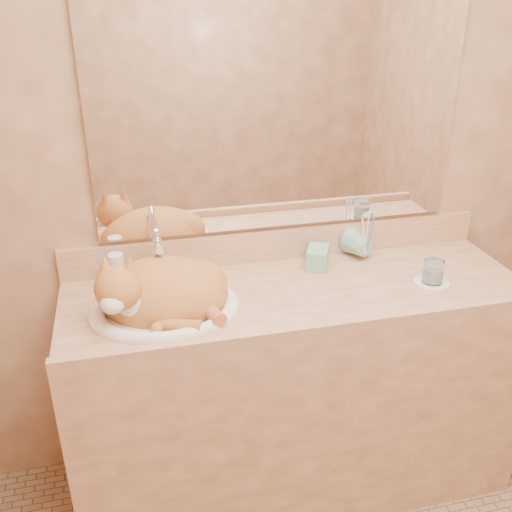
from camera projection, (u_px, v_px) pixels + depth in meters
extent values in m
cube|color=#8D5C40|center=(280.00, 156.00, 2.02)|extent=(2.40, 0.02, 2.50)
cube|color=white|center=(281.00, 117.00, 1.95)|extent=(1.30, 0.02, 0.80)
imported|color=#76BEA6|center=(316.00, 252.00, 2.03)|extent=(0.10, 0.10, 0.17)
imported|color=#76BEA6|center=(366.00, 250.00, 2.13)|extent=(0.13, 0.13, 0.10)
cylinder|color=white|center=(431.00, 283.00, 1.99)|extent=(0.12, 0.12, 0.01)
cylinder|color=silver|center=(433.00, 271.00, 1.97)|extent=(0.07, 0.07, 0.08)
cylinder|color=white|center=(117.00, 271.00, 1.95)|extent=(0.05, 0.05, 0.12)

